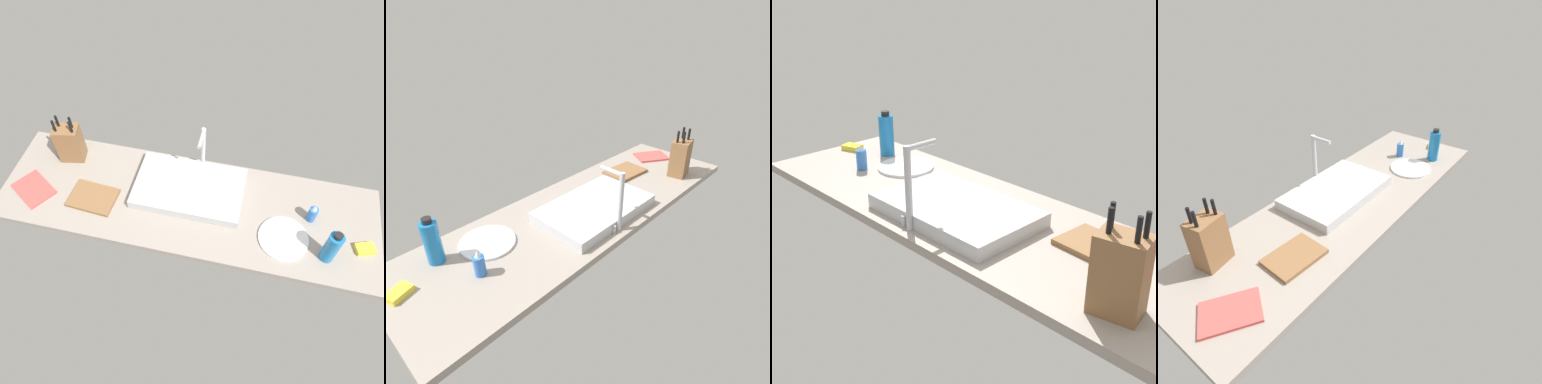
# 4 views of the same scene
# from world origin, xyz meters

# --- Properties ---
(countertop_slab) EXTENTS (2.00, 0.61, 0.04)m
(countertop_slab) POSITION_xyz_m (0.00, 0.00, 0.02)
(countertop_slab) COLOR gray
(countertop_slab) RESTS_ON ground
(sink_basin) EXTENTS (0.57, 0.35, 0.05)m
(sink_basin) POSITION_xyz_m (-0.00, 0.07, 0.06)
(sink_basin) COLOR #B7BABF
(sink_basin) RESTS_ON countertop_slab
(faucet) EXTENTS (0.06, 0.13, 0.30)m
(faucet) POSITION_xyz_m (0.04, 0.24, 0.21)
(faucet) COLOR #B7BABF
(faucet) RESTS_ON countertop_slab
(knife_block) EXTENTS (0.15, 0.12, 0.29)m
(knife_block) POSITION_xyz_m (-0.70, 0.17, 0.15)
(knife_block) COLOR brown
(knife_block) RESTS_ON countertop_slab
(cutting_board) EXTENTS (0.25, 0.19, 0.02)m
(cutting_board) POSITION_xyz_m (-0.49, -0.09, 0.04)
(cutting_board) COLOR brown
(cutting_board) RESTS_ON countertop_slab
(soap_bottle) EXTENTS (0.05, 0.05, 0.12)m
(soap_bottle) POSITION_xyz_m (0.64, 0.04, 0.08)
(soap_bottle) COLOR blue
(soap_bottle) RESTS_ON countertop_slab
(water_bottle) EXTENTS (0.07, 0.07, 0.21)m
(water_bottle) POSITION_xyz_m (0.73, -0.16, 0.13)
(water_bottle) COLOR #1970B7
(water_bottle) RESTS_ON countertop_slab
(dinner_plate) EXTENTS (0.25, 0.25, 0.01)m
(dinner_plate) POSITION_xyz_m (0.52, -0.11, 0.04)
(dinner_plate) COLOR white
(dinner_plate) RESTS_ON countertop_slab
(dish_towel) EXTENTS (0.27, 0.25, 0.01)m
(dish_towel) POSITION_xyz_m (-0.82, -0.10, 0.04)
(dish_towel) COLOR #CC4C47
(dish_towel) RESTS_ON countertop_slab
(dish_sponge) EXTENTS (0.10, 0.09, 0.02)m
(dish_sponge) POSITION_xyz_m (0.91, -0.08, 0.05)
(dish_sponge) COLOR yellow
(dish_sponge) RESTS_ON countertop_slab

